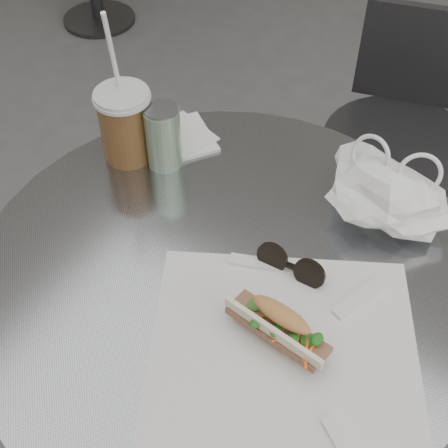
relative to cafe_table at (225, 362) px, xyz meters
The scene contains 9 objects.
cafe_table is the anchor object (origin of this frame).
chair_far 0.81m from the cafe_table, 87.36° to the left, with size 0.39×0.42×0.73m.
sandwich_paper 0.32m from the cafe_table, 31.65° to the right, with size 0.35×0.33×0.00m, color white.
banh_mi 0.34m from the cafe_table, 29.27° to the right, with size 0.19×0.09×0.06m.
iced_coffee 0.46m from the cafe_table, 155.11° to the left, with size 0.10×0.10×0.28m.
sunglasses 0.31m from the cafe_table, 23.22° to the left, with size 0.11×0.02×0.05m.
plastic_bag 0.42m from the cafe_table, 54.29° to the left, with size 0.19×0.15×0.10m, color white, non-canonical shape.
napkin_stack 0.41m from the cafe_table, 137.86° to the left, with size 0.16×0.16×0.01m.
drink_can 0.42m from the cafe_table, 145.75° to the left, with size 0.06×0.06×0.11m.
Camera 1 is at (0.31, -0.30, 1.46)m, focal length 50.00 mm.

